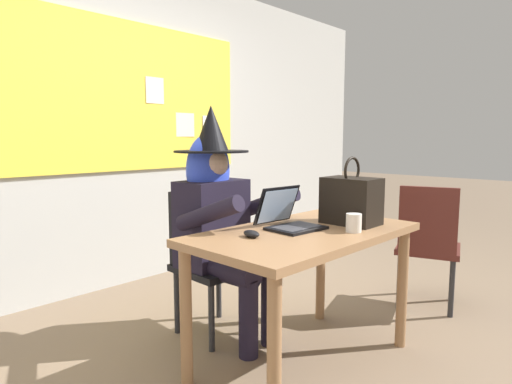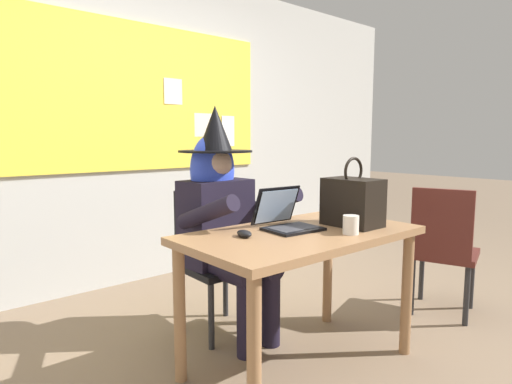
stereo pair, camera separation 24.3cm
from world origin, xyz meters
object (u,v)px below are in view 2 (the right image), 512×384
coffee_mug (351,225)px  chair_extra_corner (443,245)px  handbag (353,201)px  chair_at_desk (211,252)px  laptop (287,219)px  desk_main (301,251)px  computer_mouse (244,234)px  person_costumed (222,210)px

coffee_mug → chair_extra_corner: 1.12m
handbag → chair_at_desk: bearing=116.1°
laptop → handbag: handbag is taller
handbag → laptop: bearing=151.1°
desk_main → computer_mouse: 0.34m
chair_extra_corner → chair_at_desk: bearing=127.8°
chair_extra_corner → person_costumed: bearing=131.6°
person_costumed → computer_mouse: person_costumed is taller
chair_at_desk → coffee_mug: size_ratio=9.37×
chair_at_desk → laptop: size_ratio=2.76×
chair_at_desk → person_costumed: (0.00, -0.12, 0.28)m
computer_mouse → chair_at_desk: bearing=80.1°
laptop → computer_mouse: bearing=-174.1°
computer_mouse → chair_extra_corner: bearing=1.1°
person_costumed → coffee_mug: bearing=11.3°
person_costumed → handbag: bearing=26.7°
laptop → chair_extra_corner: (1.23, -0.27, -0.29)m
laptop → handbag: 0.38m
laptop → coffee_mug: size_ratio=3.39×
handbag → chair_extra_corner: handbag is taller
desk_main → handbag: bearing=-14.7°
person_costumed → computer_mouse: 0.55m
desk_main → handbag: (0.32, -0.08, 0.24)m
desk_main → chair_extra_corner: 1.24m
laptop → coffee_mug: 0.34m
chair_extra_corner → computer_mouse: bearing=152.3°
chair_at_desk → computer_mouse: bearing=-19.0°
computer_mouse → coffee_mug: coffee_mug is taller
computer_mouse → chair_extra_corner: size_ratio=0.12×
desk_main → chair_at_desk: bearing=95.5°
desk_main → person_costumed: (-0.07, 0.59, 0.15)m
chair_at_desk → person_costumed: 0.31m
chair_at_desk → handbag: bearing=28.0°
coffee_mug → person_costumed: bearing=104.6°
handbag → coffee_mug: bearing=-145.3°
desk_main → coffee_mug: coffee_mug is taller
person_costumed → coffee_mug: person_costumed is taller
person_costumed → chair_extra_corner: bearing=56.1°
coffee_mug → chair_extra_corner: bearing=1.7°
handbag → coffee_mug: handbag is taller
handbag → coffee_mug: size_ratio=3.98×
chair_at_desk → laptop: 0.68m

